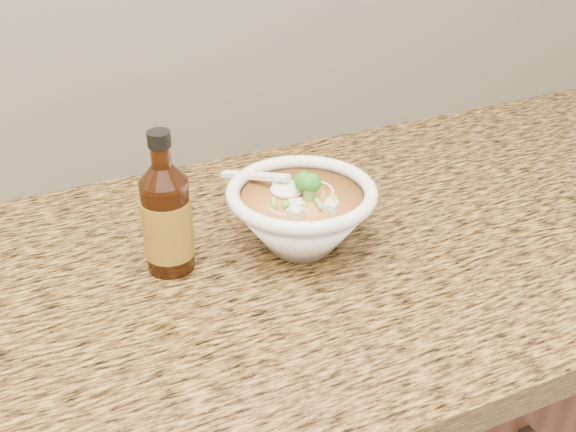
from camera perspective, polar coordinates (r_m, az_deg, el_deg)
name	(u,v)px	position (r m, az deg, el deg)	size (l,w,h in m)	color
counter_slab	(16,335)	(0.93, -20.67, -8.77)	(4.00, 0.68, 0.04)	olive
soup_bowl	(301,216)	(0.96, 1.07, 0.01)	(0.20, 0.21, 0.11)	white
hot_sauce_bottle	(167,219)	(0.92, -9.54, -0.25)	(0.07, 0.07, 0.19)	#3E1908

